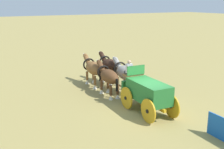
% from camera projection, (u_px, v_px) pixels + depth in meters
% --- Properties ---
extents(ground_plane, '(220.00, 220.00, 0.00)m').
position_uv_depth(ground_plane, '(148.00, 113.00, 16.13)').
color(ground_plane, '#9E8C4C').
extents(show_wagon, '(5.87, 1.82, 2.76)m').
position_uv_depth(show_wagon, '(147.00, 92.00, 15.94)').
color(show_wagon, '#236B2D').
rests_on(show_wagon, ground).
extents(draft_horse_rear_near, '(3.12, 1.02, 2.15)m').
position_uv_depth(draft_horse_rear_near, '(108.00, 77.00, 18.80)').
color(draft_horse_rear_near, brown).
rests_on(draft_horse_rear_near, ground).
extents(draft_horse_rear_off, '(3.20, 1.11, 2.24)m').
position_uv_depth(draft_horse_rear_off, '(126.00, 73.00, 19.33)').
color(draft_horse_rear_off, '#9E998E').
rests_on(draft_horse_rear_off, ground).
extents(draft_horse_lead_near, '(3.20, 1.06, 2.16)m').
position_uv_depth(draft_horse_lead_near, '(93.00, 68.00, 21.04)').
color(draft_horse_lead_near, brown).
rests_on(draft_horse_lead_near, ground).
extents(draft_horse_lead_off, '(2.99, 1.08, 2.25)m').
position_uv_depth(draft_horse_lead_off, '(109.00, 66.00, 21.58)').
color(draft_horse_lead_off, '#331E14').
rests_on(draft_horse_lead_off, ground).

